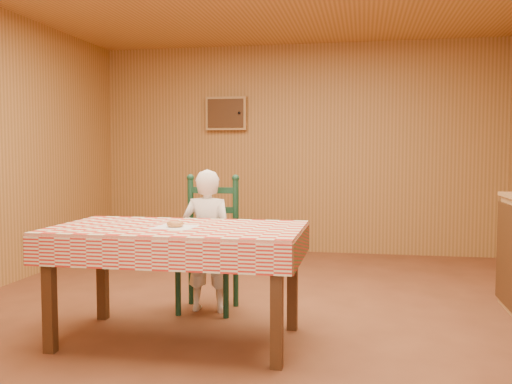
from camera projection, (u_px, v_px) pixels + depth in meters
ground at (251, 319)px, 4.30m from camera, size 6.00×6.00×0.00m
cabin_walls at (263, 83)px, 4.70m from camera, size 5.10×6.05×2.65m
dining_table at (178, 239)px, 3.77m from camera, size 1.66×0.96×0.77m
ladder_chair at (209, 247)px, 4.56m from camera, size 0.44×0.40×1.08m
seated_child at (208, 241)px, 4.50m from camera, size 0.41×0.27×1.12m
napkin at (175, 227)px, 3.72m from camera, size 0.28×0.28×0.00m
donut at (175, 224)px, 3.71m from camera, size 0.15×0.15×0.04m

